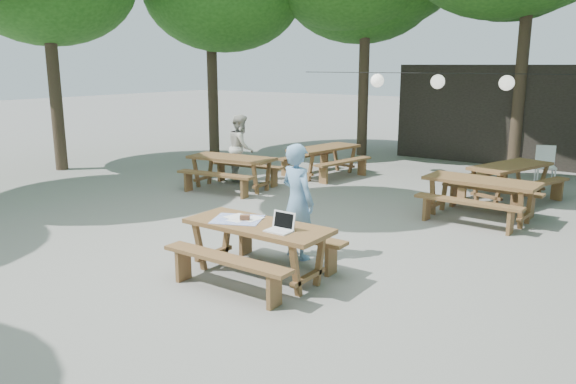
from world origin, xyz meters
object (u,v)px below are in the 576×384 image
at_px(main_picnic_table, 258,250).
at_px(plastic_chair, 545,173).
at_px(woman, 297,201).
at_px(second_person, 241,147).
at_px(picnic_table_nw, 232,172).

height_order(main_picnic_table, plastic_chair, plastic_chair).
distance_m(woman, second_person, 5.88).
distance_m(main_picnic_table, second_person, 6.62).
distance_m(main_picnic_table, woman, 1.09).
bearing_deg(plastic_chair, picnic_table_nw, -159.76).
relative_size(second_person, plastic_chair, 1.80).
distance_m(woman, plastic_chair, 8.07).
xyz_separation_m(picnic_table_nw, plastic_chair, (5.77, 4.81, -0.13)).
relative_size(picnic_table_nw, second_person, 1.29).
bearing_deg(second_person, woman, -167.31).
bearing_deg(main_picnic_table, picnic_table_nw, 134.26).
bearing_deg(woman, plastic_chair, -88.15).
bearing_deg(plastic_chair, main_picnic_table, -121.58).
xyz_separation_m(main_picnic_table, picnic_table_nw, (-3.90, 4.00, 0.00)).
relative_size(main_picnic_table, plastic_chair, 2.22).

